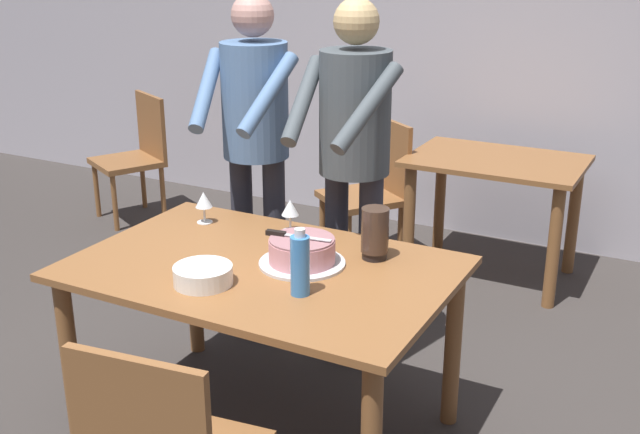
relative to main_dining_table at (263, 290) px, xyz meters
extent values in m
plane|color=#383330|center=(0.00, 0.00, -0.64)|extent=(14.00, 14.00, 0.00)
cube|color=#ADA8B2|center=(0.00, 2.70, 0.71)|extent=(10.00, 0.12, 2.70)
cube|color=brown|center=(0.00, 0.00, 0.09)|extent=(1.47, 0.98, 0.03)
cylinder|color=brown|center=(-0.66, -0.41, -0.28)|extent=(0.07, 0.07, 0.72)
cylinder|color=brown|center=(-0.66, 0.41, -0.28)|extent=(0.07, 0.07, 0.72)
cylinder|color=brown|center=(0.66, 0.41, -0.28)|extent=(0.07, 0.07, 0.72)
cylinder|color=silver|center=(0.13, 0.08, 0.11)|extent=(0.34, 0.34, 0.01)
cylinder|color=#D18C93|center=(0.13, 0.08, 0.16)|extent=(0.26, 0.26, 0.09)
cylinder|color=#926267|center=(0.13, 0.08, 0.21)|extent=(0.25, 0.25, 0.01)
cube|color=silver|center=(0.15, 0.08, 0.22)|extent=(0.20, 0.04, 0.00)
cube|color=black|center=(0.03, 0.06, 0.22)|extent=(0.08, 0.03, 0.02)
cylinder|color=white|center=(-0.10, -0.25, 0.11)|extent=(0.22, 0.22, 0.01)
cylinder|color=white|center=(-0.10, -0.25, 0.12)|extent=(0.22, 0.22, 0.01)
cylinder|color=white|center=(-0.10, -0.25, 0.13)|extent=(0.22, 0.22, 0.01)
cylinder|color=white|center=(-0.10, -0.25, 0.14)|extent=(0.22, 0.22, 0.01)
cylinder|color=white|center=(-0.10, -0.25, 0.15)|extent=(0.22, 0.22, 0.01)
cylinder|color=white|center=(-0.10, -0.25, 0.16)|extent=(0.22, 0.22, 0.01)
cylinder|color=white|center=(-0.10, -0.25, 0.17)|extent=(0.22, 0.22, 0.01)
cylinder|color=silver|center=(-0.48, 0.29, 0.11)|extent=(0.07, 0.07, 0.00)
cylinder|color=silver|center=(-0.48, 0.29, 0.15)|extent=(0.01, 0.01, 0.07)
cone|color=silver|center=(-0.48, 0.29, 0.22)|extent=(0.08, 0.08, 0.07)
cylinder|color=silver|center=(-0.09, 0.38, 0.11)|extent=(0.07, 0.07, 0.00)
cylinder|color=silver|center=(-0.09, 0.38, 0.15)|extent=(0.01, 0.01, 0.07)
cone|color=silver|center=(-0.09, 0.38, 0.22)|extent=(0.08, 0.08, 0.07)
cylinder|color=#387AC6|center=(0.26, -0.16, 0.22)|extent=(0.07, 0.07, 0.22)
cylinder|color=silver|center=(0.26, -0.16, 0.34)|extent=(0.04, 0.04, 0.03)
cylinder|color=black|center=(0.36, 0.27, 0.12)|extent=(0.10, 0.10, 0.03)
cylinder|color=#3F2D23|center=(0.36, 0.27, 0.23)|extent=(0.11, 0.11, 0.18)
cylinder|color=#2D2D38|center=(0.15, 0.70, -0.17)|extent=(0.11, 0.11, 0.95)
cylinder|color=#2D2D38|center=(-0.03, 0.71, -0.17)|extent=(0.11, 0.11, 0.95)
cylinder|color=#3F474C|center=(0.06, 0.71, 0.58)|extent=(0.32, 0.32, 0.55)
sphere|color=tan|center=(0.06, 0.71, 0.98)|extent=(0.20, 0.20, 0.20)
cylinder|color=#3F474C|center=(0.20, 0.52, 0.65)|extent=(0.18, 0.42, 0.34)
cylinder|color=#3F474C|center=(-0.11, 0.54, 0.65)|extent=(0.13, 0.42, 0.34)
cylinder|color=#2D2D38|center=(-0.40, 0.75, -0.17)|extent=(0.11, 0.11, 0.95)
cylinder|color=#2D2D38|center=(-0.57, 0.73, -0.17)|extent=(0.11, 0.11, 0.95)
cylinder|color=#4C6B93|center=(-0.49, 0.74, 0.58)|extent=(0.32, 0.32, 0.55)
sphere|color=tan|center=(-0.49, 0.74, 0.98)|extent=(0.20, 0.20, 0.20)
cylinder|color=#4C6B93|center=(-0.31, 0.58, 0.65)|extent=(0.11, 0.42, 0.34)
cylinder|color=#4C6B93|center=(-0.62, 0.54, 0.65)|extent=(0.20, 0.42, 0.34)
cube|color=brown|center=(0.22, -0.99, 0.03)|extent=(0.44, 0.08, 0.45)
cube|color=brown|center=(0.37, 2.00, 0.08)|extent=(1.00, 0.70, 0.03)
cylinder|color=brown|center=(-0.06, 1.73, -0.29)|extent=(0.07, 0.07, 0.71)
cylinder|color=brown|center=(0.79, 1.73, -0.29)|extent=(0.07, 0.07, 0.71)
cylinder|color=brown|center=(-0.06, 2.28, -0.29)|extent=(0.07, 0.07, 0.71)
cylinder|color=brown|center=(0.79, 2.28, -0.29)|extent=(0.07, 0.07, 0.71)
cube|color=brown|center=(-2.26, 1.78, -0.21)|extent=(0.59, 0.59, 0.04)
cylinder|color=brown|center=(-2.18, 1.53, -0.44)|extent=(0.04, 0.04, 0.41)
cylinder|color=brown|center=(-2.50, 1.70, -0.44)|extent=(0.04, 0.04, 0.41)
cylinder|color=brown|center=(-2.01, 1.85, -0.44)|extent=(0.04, 0.04, 0.41)
cylinder|color=brown|center=(-2.34, 2.02, -0.44)|extent=(0.04, 0.04, 0.41)
cube|color=brown|center=(-2.16, 1.96, 0.03)|extent=(0.40, 0.23, 0.45)
cube|color=brown|center=(-0.41, 1.82, -0.21)|extent=(0.62, 0.62, 0.04)
cylinder|color=brown|center=(-0.38, 1.57, -0.44)|extent=(0.04, 0.04, 0.41)
cylinder|color=brown|center=(-0.67, 1.78, -0.44)|extent=(0.04, 0.04, 0.41)
cylinder|color=brown|center=(-0.16, 1.86, -0.44)|extent=(0.04, 0.04, 0.41)
cylinder|color=brown|center=(-0.45, 2.07, -0.44)|extent=(0.04, 0.04, 0.41)
cube|color=brown|center=(-0.29, 1.99, 0.03)|extent=(0.37, 0.29, 0.45)
camera|label=1|loc=(1.50, -2.37, 1.31)|focal=43.71mm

